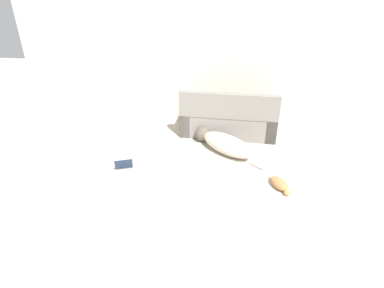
% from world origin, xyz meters
% --- Properties ---
extents(ground_plane, '(20.00, 20.00, 0.00)m').
position_xyz_m(ground_plane, '(0.00, 0.00, 0.00)').
color(ground_plane, '#BCB29E').
extents(wall_back, '(7.31, 0.06, 2.72)m').
position_xyz_m(wall_back, '(0.00, 4.18, 1.36)').
color(wall_back, beige).
rests_on(wall_back, ground_plane).
extents(couch, '(1.85, 0.85, 0.92)m').
position_xyz_m(couch, '(0.78, 3.59, 0.30)').
color(couch, gray).
rests_on(couch, ground_plane).
extents(dog, '(1.30, 1.15, 0.31)m').
position_xyz_m(dog, '(0.72, 2.85, 0.15)').
color(dog, beige).
rests_on(dog, ground_plane).
extents(cat, '(0.32, 0.49, 0.14)m').
position_xyz_m(cat, '(1.59, 1.81, 0.07)').
color(cat, '#BC7A47').
rests_on(cat, ground_plane).
extents(laptop_open, '(0.38, 0.39, 0.23)m').
position_xyz_m(laptop_open, '(-0.78, 1.91, 0.07)').
color(laptop_open, '#B7B7BC').
rests_on(laptop_open, ground_plane).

